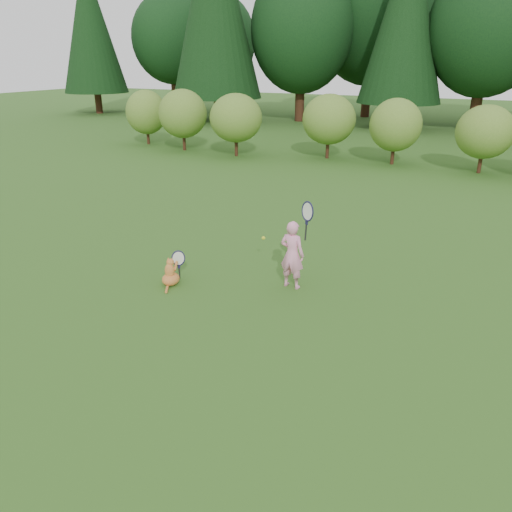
% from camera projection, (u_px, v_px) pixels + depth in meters
% --- Properties ---
extents(ground, '(100.00, 100.00, 0.00)m').
position_uv_depth(ground, '(225.00, 308.00, 8.52)').
color(ground, '#2B5016').
rests_on(ground, ground).
extents(shrub_row, '(28.00, 3.00, 2.80)m').
position_uv_depth(shrub_row, '(392.00, 130.00, 18.86)').
color(shrub_row, '#527725').
rests_on(shrub_row, ground).
extents(child, '(0.71, 0.44, 1.92)m').
position_uv_depth(child, '(293.00, 253.00, 9.05)').
color(child, '#FC97C0').
rests_on(child, ground).
extents(cat, '(0.39, 0.72, 0.73)m').
position_uv_depth(cat, '(171.00, 271.00, 9.31)').
color(cat, '#CE5227').
rests_on(cat, ground).
extents(tennis_ball, '(0.07, 0.07, 0.07)m').
position_uv_depth(tennis_ball, '(263.00, 238.00, 9.93)').
color(tennis_ball, '#CECF18').
rests_on(tennis_ball, ground).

